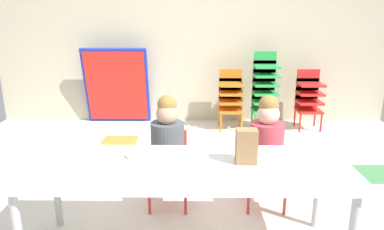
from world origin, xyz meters
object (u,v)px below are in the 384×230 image
object	(u,v)px
kid_chair_red_stack	(309,96)
paper_bag_brown	(246,146)
craft_table	(185,172)
kid_chair_green_stack	(265,87)
seated_child_middle_seat	(266,142)
donut_powdered_on_plate	(133,155)
paper_plate_near_edge	(133,157)
seated_child_near_camera	(168,141)
folded_activity_table	(117,86)
kid_chair_orange_stack	(231,96)

from	to	relation	value
kid_chair_red_stack	paper_bag_brown	xyz separation A→B (m)	(-1.22, -2.61, 0.26)
craft_table	paper_bag_brown	xyz separation A→B (m)	(0.38, 0.04, 0.16)
kid_chair_green_stack	paper_bag_brown	distance (m)	2.69
seated_child_middle_seat	donut_powdered_on_plate	xyz separation A→B (m)	(-0.96, -0.46, 0.08)
kid_chair_green_stack	paper_plate_near_edge	size ratio (longest dim) A/B	5.78
seated_child_near_camera	donut_powdered_on_plate	world-z (taller)	seated_child_near_camera
seated_child_near_camera	seated_child_middle_seat	bearing A→B (deg)	0.00
seated_child_middle_seat	paper_bag_brown	bearing A→B (deg)	-113.95
craft_table	folded_activity_table	xyz separation A→B (m)	(-1.05, 2.86, -0.02)
craft_table	kid_chair_red_stack	world-z (taller)	kid_chair_red_stack
seated_child_near_camera	paper_plate_near_edge	world-z (taller)	seated_child_near_camera
craft_table	paper_plate_near_edge	distance (m)	0.36
paper_bag_brown	donut_powdered_on_plate	world-z (taller)	paper_bag_brown
kid_chair_orange_stack	paper_plate_near_edge	size ratio (longest dim) A/B	4.44
seated_child_near_camera	folded_activity_table	world-z (taller)	folded_activity_table
paper_plate_near_edge	donut_powdered_on_plate	bearing A→B (deg)	0.00
paper_bag_brown	donut_powdered_on_plate	distance (m)	0.73
kid_chair_green_stack	folded_activity_table	size ratio (longest dim) A/B	0.96
kid_chair_red_stack	donut_powdered_on_plate	bearing A→B (deg)	-127.26
folded_activity_table	craft_table	bearing A→B (deg)	-69.88
kid_chair_green_stack	folded_activity_table	xyz separation A→B (m)	(-2.04, 0.21, -0.04)
seated_child_near_camera	paper_bag_brown	world-z (taller)	seated_child_near_camera
paper_bag_brown	kid_chair_green_stack	bearing A→B (deg)	76.70
folded_activity_table	paper_plate_near_edge	size ratio (longest dim) A/B	6.04
kid_chair_green_stack	folded_activity_table	world-z (taller)	folded_activity_table
folded_activity_table	paper_bag_brown	xyz separation A→B (m)	(1.43, -2.83, 0.18)
craft_table	donut_powdered_on_plate	xyz separation A→B (m)	(-0.34, 0.11, 0.07)
kid_chair_green_stack	kid_chair_red_stack	size ratio (longest dim) A/B	1.30
seated_child_middle_seat	folded_activity_table	size ratio (longest dim) A/B	0.84
kid_chair_orange_stack	craft_table	bearing A→B (deg)	-101.49
kid_chair_red_stack	folded_activity_table	world-z (taller)	folded_activity_table
craft_table	kid_chair_green_stack	world-z (taller)	kid_chair_green_stack
paper_bag_brown	donut_powdered_on_plate	xyz separation A→B (m)	(-0.72, 0.07, -0.09)
craft_table	paper_plate_near_edge	xyz separation A→B (m)	(-0.34, 0.11, 0.05)
craft_table	paper_plate_near_edge	world-z (taller)	paper_plate_near_edge
folded_activity_table	paper_bag_brown	world-z (taller)	folded_activity_table
paper_plate_near_edge	donut_powdered_on_plate	size ratio (longest dim) A/B	1.74
craft_table	kid_chair_orange_stack	bearing A→B (deg)	78.51
donut_powdered_on_plate	seated_child_near_camera	bearing A→B (deg)	67.95
seated_child_middle_seat	kid_chair_orange_stack	distance (m)	2.08
paper_bag_brown	kid_chair_orange_stack	bearing A→B (deg)	86.46
kid_chair_orange_stack	kid_chair_red_stack	world-z (taller)	same
seated_child_middle_seat	paper_plate_near_edge	xyz separation A→B (m)	(-0.96, -0.46, 0.06)
folded_activity_table	seated_child_middle_seat	bearing A→B (deg)	-54.04
seated_child_near_camera	donut_powdered_on_plate	xyz separation A→B (m)	(-0.19, -0.46, 0.08)
kid_chair_green_stack	paper_bag_brown	world-z (taller)	kid_chair_green_stack
craft_table	seated_child_middle_seat	xyz separation A→B (m)	(0.61, 0.57, -0.01)
seated_child_near_camera	kid_chair_green_stack	xyz separation A→B (m)	(1.15, 2.08, 0.02)
folded_activity_table	donut_powdered_on_plate	size ratio (longest dim) A/B	10.52
seated_child_near_camera	kid_chair_orange_stack	xyz separation A→B (m)	(0.69, 2.08, -0.10)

